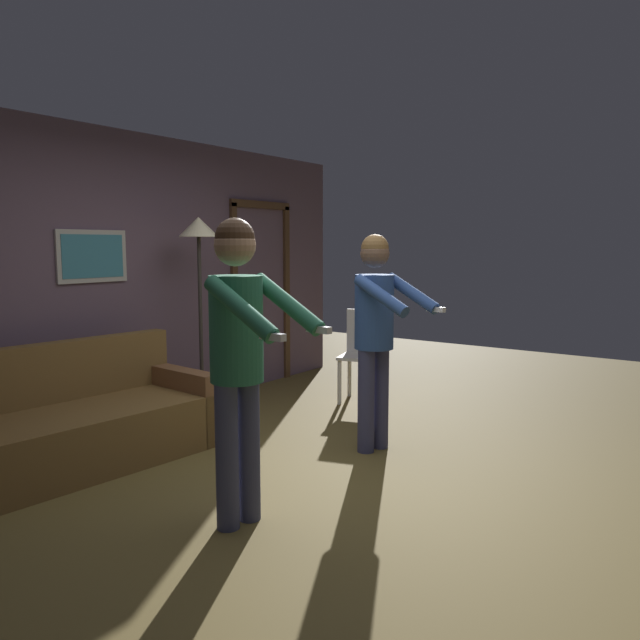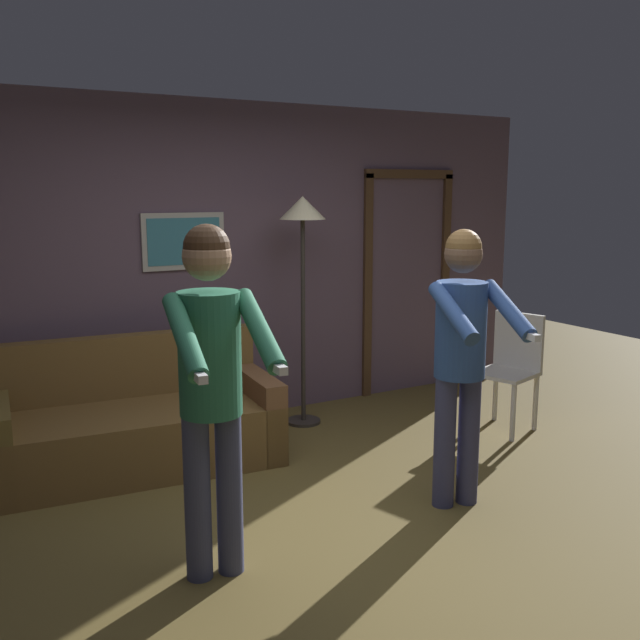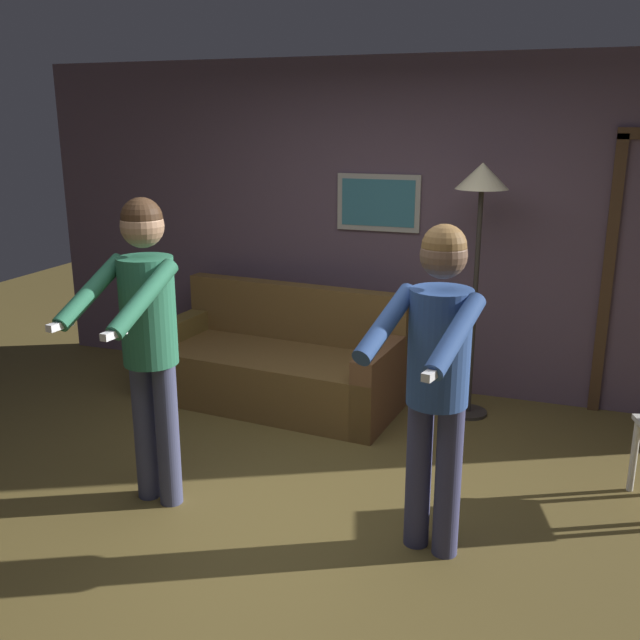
% 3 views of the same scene
% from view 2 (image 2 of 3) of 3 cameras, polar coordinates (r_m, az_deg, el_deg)
% --- Properties ---
extents(ground_plane, '(12.00, 12.00, 0.00)m').
position_cam_2_polar(ground_plane, '(4.19, 3.24, -16.59)').
color(ground_plane, brown).
extents(back_wall_assembly, '(6.40, 0.10, 2.60)m').
position_cam_2_polar(back_wall_assembly, '(5.83, -8.79, 4.38)').
color(back_wall_assembly, '#5F4A5A').
rests_on(back_wall_assembly, ground_plane).
extents(couch, '(1.97, 1.01, 0.87)m').
position_cam_2_polar(couch, '(5.16, -14.49, -8.27)').
color(couch, brown).
rests_on(couch, ground_plane).
extents(torchiere_lamp, '(0.37, 0.37, 1.85)m').
position_cam_2_polar(torchiere_lamp, '(5.66, -1.39, 7.11)').
color(torchiere_lamp, '#332D28').
rests_on(torchiere_lamp, ground_plane).
extents(person_standing_left, '(0.48, 0.70, 1.75)m').
position_cam_2_polar(person_standing_left, '(3.41, -8.70, -3.92)').
color(person_standing_left, '#414567').
rests_on(person_standing_left, ground_plane).
extents(person_standing_right, '(0.53, 0.71, 1.68)m').
position_cam_2_polar(person_standing_right, '(4.26, 11.27, -1.82)').
color(person_standing_right, '#3D3E65').
rests_on(person_standing_right, ground_plane).
extents(dining_chair_distant, '(0.52, 0.52, 0.93)m').
position_cam_2_polar(dining_chair_distant, '(5.89, 15.04, -3.42)').
color(dining_chair_distant, silver).
rests_on(dining_chair_distant, ground_plane).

